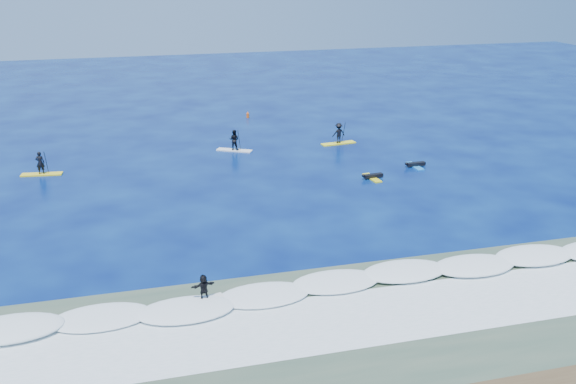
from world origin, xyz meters
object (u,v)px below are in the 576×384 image
object	(u,v)px
sup_paddler_right	(339,134)
marker_buoy	(248,115)
prone_paddler_far	(415,165)
wave_surfer	(204,289)
prone_paddler_near	(372,177)
sup_paddler_center	(234,142)
sup_paddler_left	(41,166)

from	to	relation	value
sup_paddler_right	marker_buoy	bearing A→B (deg)	109.35
prone_paddler_far	wave_surfer	bearing A→B (deg)	129.59
sup_paddler_right	prone_paddler_far	world-z (taller)	sup_paddler_right
prone_paddler_near	wave_surfer	world-z (taller)	wave_surfer
sup_paddler_center	wave_surfer	bearing A→B (deg)	-74.66
sup_paddler_left	sup_paddler_center	distance (m)	16.37
sup_paddler_right	wave_surfer	size ratio (longest dim) A/B	1.64
prone_paddler_near	wave_surfer	size ratio (longest dim) A/B	1.13
sup_paddler_right	wave_surfer	bearing A→B (deg)	-128.55
sup_paddler_right	prone_paddler_near	distance (m)	10.26
marker_buoy	wave_surfer	bearing A→B (deg)	-104.51
prone_paddler_near	prone_paddler_far	xyz separation A→B (m)	(4.57, 1.95, 0.00)
sup_paddler_left	prone_paddler_far	world-z (taller)	sup_paddler_left
sup_paddler_left	prone_paddler_near	world-z (taller)	sup_paddler_left
prone_paddler_far	wave_surfer	xyz separation A→B (m)	(-19.97, -17.97, 0.65)
sup_paddler_left	prone_paddler_near	distance (m)	26.34
marker_buoy	prone_paddler_far	bearing A→B (deg)	-64.20
sup_paddler_left	prone_paddler_far	bearing A→B (deg)	-3.30
prone_paddler_near	prone_paddler_far	bearing A→B (deg)	-73.11
prone_paddler_near	prone_paddler_far	distance (m)	4.96
sup_paddler_left	sup_paddler_center	xyz separation A→B (m)	(16.12, 2.80, 0.14)
prone_paddler_near	sup_paddler_center	bearing A→B (deg)	34.95
sup_paddler_center	prone_paddler_near	world-z (taller)	sup_paddler_center
sup_paddler_left	marker_buoy	distance (m)	24.83
prone_paddler_far	sup_paddler_left	bearing A→B (deg)	76.85
sup_paddler_center	prone_paddler_near	size ratio (longest dim) A/B	1.38
sup_paddler_center	sup_paddler_right	bearing A→B (deg)	27.69
sup_paddler_left	prone_paddler_near	xyz separation A→B (m)	(25.21, -7.60, -0.54)
prone_paddler_near	sup_paddler_left	bearing A→B (deg)	67.03
sup_paddler_right	sup_paddler_left	bearing A→B (deg)	178.76
sup_paddler_left	marker_buoy	xyz separation A→B (m)	(19.80, 14.98, -0.38)
sup_paddler_left	sup_paddler_right	size ratio (longest dim) A/B	0.97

